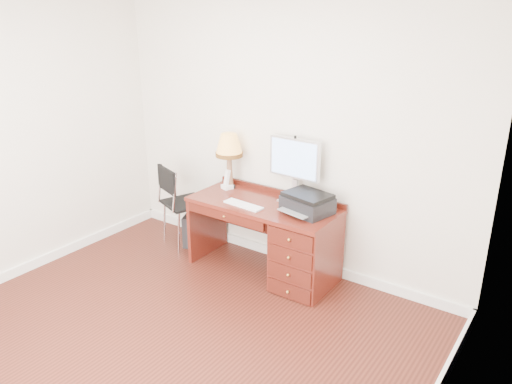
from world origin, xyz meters
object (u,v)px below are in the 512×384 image
Objects in this scene: printer at (307,203)px; leg_lamp at (229,149)px; monitor at (294,162)px; phone at (227,183)px; equipment_box at (200,229)px; desk at (291,242)px; chair at (181,199)px.

printer is 1.08m from leg_lamp.
phone is (-0.75, -0.11, -0.34)m from monitor.
phone is at bearing -172.55° from printer.
monitor is 0.45m from printer.
desk is at bearing -28.07° from equipment_box.
monitor is 1.30× the size of printer.
phone is at bearing -169.77° from monitor.
phone is at bearing 172.16° from desk.
leg_lamp reaches higher than phone.
equipment_box is (-1.41, 0.06, -0.66)m from printer.
printer is 0.52× the size of chair.
phone is (-1.02, 0.09, -0.03)m from printer.
leg_lamp is (-0.75, -0.06, 0.03)m from monitor.
desk is 3.08× the size of printer.
leg_lamp reaches higher than chair.
printer is 1.34× the size of equipment_box.
monitor is (-0.12, 0.23, 0.74)m from desk.
monitor is at bearing 32.81° from chair.
equipment_box is (-1.27, 0.10, -0.23)m from desk.
leg_lamp is 0.62× the size of chair.
monitor is at bearing 118.23° from desk.
printer is 0.83× the size of leg_lamp.
chair is (-1.55, -0.07, -0.27)m from printer.
leg_lamp is 1.60× the size of equipment_box.
chair is (-1.28, -0.27, -0.58)m from monitor.
printer reaches higher than equipment_box.
monitor reaches higher than phone.
leg_lamp is at bearing 41.96° from chair.
phone is at bearing -90.62° from leg_lamp.
printer is 2.34× the size of phone.
desk is at bearing -59.57° from monitor.
chair reaches higher than equipment_box.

